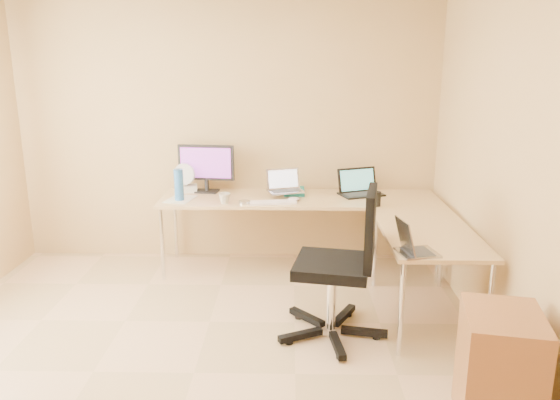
{
  "coord_description": "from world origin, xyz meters",
  "views": [
    {
      "loc": [
        0.63,
        -3.18,
        2.02
      ],
      "look_at": [
        0.55,
        1.1,
        0.9
      ],
      "focal_mm": 34.85,
      "sensor_mm": 36.0,
      "label": 1
    }
  ],
  "objects_px": {
    "desk_fan": "(186,179)",
    "office_chair": "(332,272)",
    "monitor": "(206,168)",
    "laptop_center": "(285,181)",
    "laptop_black": "(362,182)",
    "laptop_return": "(418,240)",
    "cabinet": "(499,372)",
    "desk_return": "(425,274)",
    "keyboard": "(273,202)",
    "mug": "(225,198)",
    "water_bottle": "(179,185)",
    "desk_main": "(299,234)"
  },
  "relations": [
    {
      "from": "desk_fan",
      "to": "office_chair",
      "type": "xyz_separation_m",
      "value": [
        1.34,
        -1.51,
        -0.36
      ]
    },
    {
      "from": "monitor",
      "to": "office_chair",
      "type": "bearing_deg",
      "value": -46.91
    },
    {
      "from": "laptop_center",
      "to": "laptop_black",
      "type": "distance_m",
      "value": 0.74
    },
    {
      "from": "laptop_black",
      "to": "laptop_return",
      "type": "relative_size",
      "value": 1.35
    },
    {
      "from": "laptop_black",
      "to": "cabinet",
      "type": "distance_m",
      "value": 2.56
    },
    {
      "from": "laptop_return",
      "to": "laptop_black",
      "type": "bearing_deg",
      "value": -4.86
    },
    {
      "from": "monitor",
      "to": "laptop_center",
      "type": "distance_m",
      "value": 0.8
    },
    {
      "from": "laptop_black",
      "to": "laptop_return",
      "type": "xyz_separation_m",
      "value": [
        0.18,
        -1.62,
        -0.03
      ]
    },
    {
      "from": "laptop_black",
      "to": "desk_fan",
      "type": "bearing_deg",
      "value": 155.52
    },
    {
      "from": "desk_return",
      "to": "cabinet",
      "type": "relative_size",
      "value": 1.88
    },
    {
      "from": "keyboard",
      "to": "office_chair",
      "type": "bearing_deg",
      "value": -74.74
    },
    {
      "from": "keyboard",
      "to": "mug",
      "type": "bearing_deg",
      "value": 173.74
    },
    {
      "from": "laptop_center",
      "to": "keyboard",
      "type": "distance_m",
      "value": 0.32
    },
    {
      "from": "desk_return",
      "to": "mug",
      "type": "distance_m",
      "value": 1.88
    },
    {
      "from": "mug",
      "to": "water_bottle",
      "type": "xyz_separation_m",
      "value": [
        -0.44,
        0.1,
        0.1
      ]
    },
    {
      "from": "keyboard",
      "to": "laptop_return",
      "type": "xyz_separation_m",
      "value": [
        1.03,
        -1.29,
        0.09
      ]
    },
    {
      "from": "monitor",
      "to": "cabinet",
      "type": "distance_m",
      "value": 3.3
    },
    {
      "from": "keyboard",
      "to": "desk_fan",
      "type": "bearing_deg",
      "value": 145.77
    },
    {
      "from": "office_chair",
      "to": "cabinet",
      "type": "xyz_separation_m",
      "value": [
        0.84,
        -1.07,
        -0.14
      ]
    },
    {
      "from": "monitor",
      "to": "office_chair",
      "type": "relative_size",
      "value": 0.48
    },
    {
      "from": "desk_return",
      "to": "laptop_return",
      "type": "distance_m",
      "value": 0.73
    },
    {
      "from": "water_bottle",
      "to": "desk_fan",
      "type": "bearing_deg",
      "value": 90.0
    },
    {
      "from": "desk_main",
      "to": "desk_fan",
      "type": "height_order",
      "value": "desk_fan"
    },
    {
      "from": "laptop_return",
      "to": "office_chair",
      "type": "height_order",
      "value": "office_chair"
    },
    {
      "from": "desk_main",
      "to": "monitor",
      "type": "distance_m",
      "value": 1.12
    },
    {
      "from": "laptop_center",
      "to": "laptop_black",
      "type": "height_order",
      "value": "laptop_center"
    },
    {
      "from": "desk_return",
      "to": "monitor",
      "type": "bearing_deg",
      "value": 147.64
    },
    {
      "from": "laptop_center",
      "to": "laptop_black",
      "type": "relative_size",
      "value": 0.81
    },
    {
      "from": "laptop_return",
      "to": "laptop_center",
      "type": "bearing_deg",
      "value": 19.23
    },
    {
      "from": "desk_fan",
      "to": "office_chair",
      "type": "bearing_deg",
      "value": -31.02
    },
    {
      "from": "laptop_black",
      "to": "water_bottle",
      "type": "relative_size",
      "value": 1.36
    },
    {
      "from": "water_bottle",
      "to": "desk_fan",
      "type": "height_order",
      "value": "water_bottle"
    },
    {
      "from": "desk_return",
      "to": "keyboard",
      "type": "xyz_separation_m",
      "value": [
        -1.22,
        0.77,
        0.38
      ]
    },
    {
      "from": "mug",
      "to": "desk_main",
      "type": "bearing_deg",
      "value": 19.51
    },
    {
      "from": "laptop_center",
      "to": "laptop_return",
      "type": "height_order",
      "value": "laptop_center"
    },
    {
      "from": "mug",
      "to": "laptop_return",
      "type": "bearing_deg",
      "value": -41.06
    },
    {
      "from": "laptop_return",
      "to": "office_chair",
      "type": "distance_m",
      "value": 0.69
    },
    {
      "from": "monitor",
      "to": "laptop_center",
      "type": "relative_size",
      "value": 1.7
    },
    {
      "from": "mug",
      "to": "office_chair",
      "type": "bearing_deg",
      "value": -49.53
    },
    {
      "from": "desk_fan",
      "to": "office_chair",
      "type": "relative_size",
      "value": 0.23
    },
    {
      "from": "desk_return",
      "to": "keyboard",
      "type": "bearing_deg",
      "value": 147.84
    },
    {
      "from": "keyboard",
      "to": "water_bottle",
      "type": "xyz_separation_m",
      "value": [
        -0.88,
        0.09,
        0.14
      ]
    },
    {
      "from": "water_bottle",
      "to": "office_chair",
      "type": "height_order",
      "value": "office_chair"
    },
    {
      "from": "desk_main",
      "to": "laptop_center",
      "type": "distance_m",
      "value": 0.54
    },
    {
      "from": "office_chair",
      "to": "laptop_center",
      "type": "bearing_deg",
      "value": 115.47
    },
    {
      "from": "desk_fan",
      "to": "office_chair",
      "type": "height_order",
      "value": "office_chair"
    },
    {
      "from": "laptop_black",
      "to": "laptop_return",
      "type": "bearing_deg",
      "value": -104.86
    },
    {
      "from": "desk_fan",
      "to": "cabinet",
      "type": "relative_size",
      "value": 0.39
    },
    {
      "from": "cabinet",
      "to": "desk_return",
      "type": "bearing_deg",
      "value": 104.27
    },
    {
      "from": "desk_return",
      "to": "laptop_return",
      "type": "relative_size",
      "value": 4.33
    }
  ]
}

